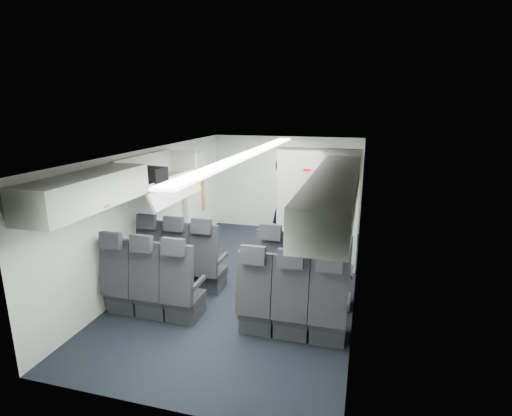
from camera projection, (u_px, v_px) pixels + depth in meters
The scene contains 13 objects.
cabin_shell at pixel (249, 216), 6.36m from camera, with size 3.41×6.01×2.16m.
seat_row_front at pixel (240, 271), 6.05m from camera, with size 3.33×0.56×1.24m.
seat_row_mid at pixel (219, 297), 5.21m from camera, with size 3.33×0.56×1.24m.
overhead_bin_left_rear at pixel (87, 191), 4.67m from camera, with size 0.53×1.80×0.40m.
overhead_bin_left_front_open at pixel (158, 176), 6.35m from camera, with size 0.64×1.70×0.72m.
overhead_bin_right_rear at pixel (328, 207), 3.95m from camera, with size 0.53×1.80×0.40m.
overhead_bin_right_front at pixel (340, 177), 5.58m from camera, with size 0.53×1.70×0.40m.
bulkhead_partition at pixel (317, 210), 6.87m from camera, with size 1.40×0.15×2.13m.
galley_unit at pixel (326, 194), 8.70m from camera, with size 0.85×0.52×1.90m.
boarding_door at pixel (195, 198), 8.28m from camera, with size 0.12×1.27×1.86m.
flight_attendant at pixel (284, 204), 8.02m from camera, with size 0.66×0.44×1.82m, color black.
carry_on_bag at pixel (151, 176), 5.99m from camera, with size 0.43×0.30×0.26m, color black.
papers at pixel (294, 197), 7.89m from camera, with size 0.21×0.02×0.15m, color white.
Camera 1 is at (1.73, -5.88, 2.85)m, focal length 28.00 mm.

